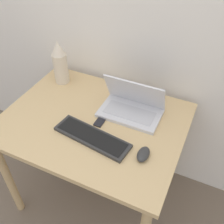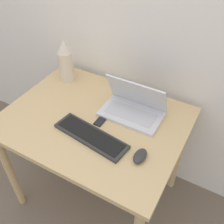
% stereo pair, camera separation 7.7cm
% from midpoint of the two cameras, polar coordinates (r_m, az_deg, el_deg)
% --- Properties ---
extents(wall_back, '(6.00, 0.05, 2.50)m').
position_cam_midpoint_polar(wall_back, '(1.58, 1.86, 21.98)').
color(wall_back, white).
rests_on(wall_back, ground_plane).
extents(desk, '(1.02, 0.78, 0.77)m').
position_cam_midpoint_polar(desk, '(1.56, -5.37, -4.54)').
color(desk, tan).
rests_on(desk, ground_plane).
extents(laptop, '(0.35, 0.21, 0.22)m').
position_cam_midpoint_polar(laptop, '(1.50, 2.86, 1.34)').
color(laptop, silver).
rests_on(laptop, desk).
extents(keyboard, '(0.43, 0.18, 0.02)m').
position_cam_midpoint_polar(keyboard, '(1.38, -5.98, -5.47)').
color(keyboard, '#2D2D2D').
rests_on(keyboard, desk).
extents(mouse, '(0.06, 0.10, 0.03)m').
position_cam_midpoint_polar(mouse, '(1.29, 5.13, -9.18)').
color(mouse, '#2D2D2D').
rests_on(mouse, desk).
extents(vase, '(0.09, 0.09, 0.29)m').
position_cam_midpoint_polar(vase, '(1.73, -12.52, 10.39)').
color(vase, beige).
rests_on(vase, desk).
extents(mp3_player, '(0.04, 0.07, 0.01)m').
position_cam_midpoint_polar(mp3_player, '(1.46, -4.28, -2.32)').
color(mp3_player, black).
rests_on(mp3_player, desk).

